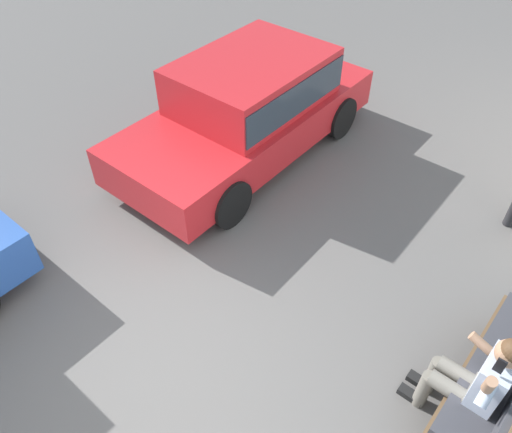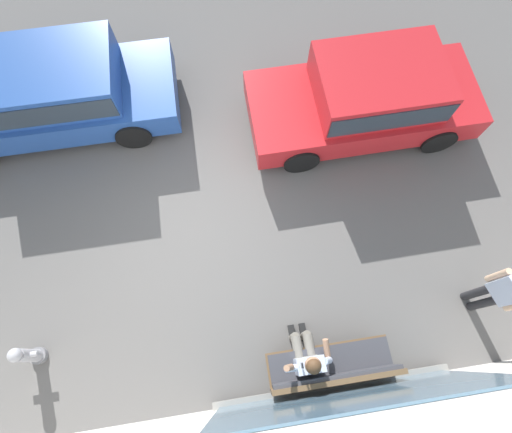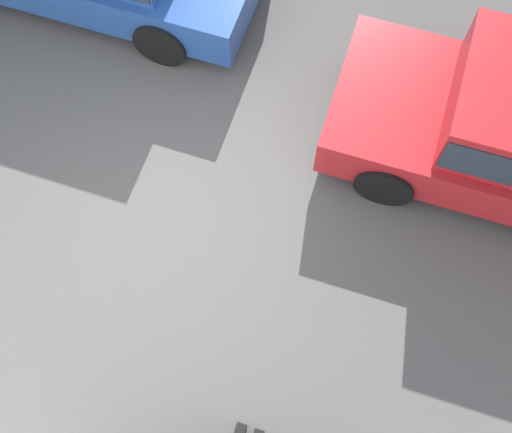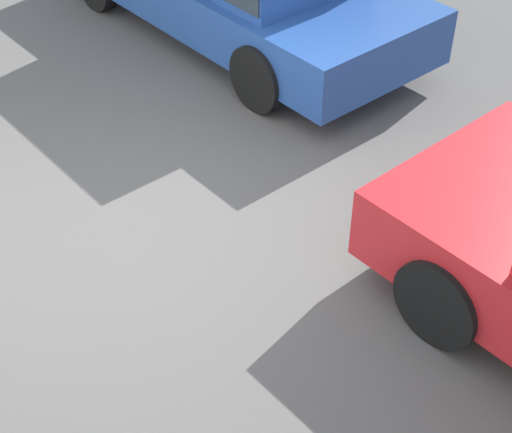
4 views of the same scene
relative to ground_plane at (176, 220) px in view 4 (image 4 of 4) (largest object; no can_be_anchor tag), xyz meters
name	(u,v)px [view 4 (image 4 of 4)]	position (x,y,z in m)	size (l,w,h in m)	color
ground_plane	(176,220)	(0.00, 0.00, 0.00)	(60.00, 60.00, 0.00)	#565451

